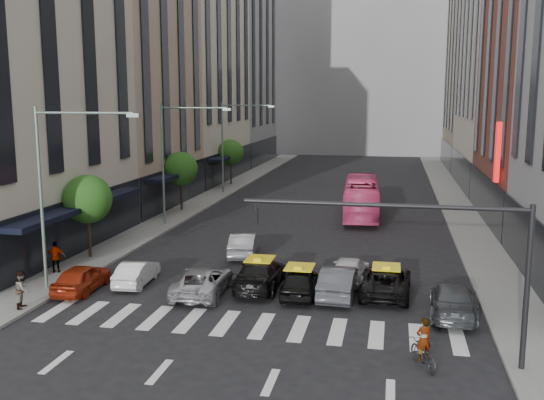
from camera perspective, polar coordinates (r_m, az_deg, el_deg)
The scene contains 32 objects.
ground at distance 25.00m, azimuth -3.09°, elevation -12.86°, with size 160.00×160.00×0.00m, color black.
sidewalk_left at distance 55.96m, azimuth -6.81°, elevation -0.25°, with size 3.00×96.00×0.15m, color slate.
sidewalk_right at distance 53.50m, azimuth 17.30°, elevation -1.07°, with size 3.00×96.00×0.15m, color slate.
building_left_a at distance 40.69m, azimuth -23.70°, elevation 15.08°, with size 8.00×18.00×28.00m, color beige.
building_left_b at distance 55.36m, azimuth -13.26°, elevation 11.86°, with size 8.00×16.00×24.00m, color tan.
building_left_c at distance 72.58m, azimuth -7.30°, elevation 16.17°, with size 8.00×20.00×36.00m, color beige.
building_left_d at distance 90.47m, azimuth -3.31°, elevation 13.00°, with size 8.00×18.00×30.00m, color gray.
building_right_d at distance 88.18m, azimuth 19.11°, elevation 11.94°, with size 8.00×18.00×28.00m, color tan.
building_far at distance 107.85m, azimuth 8.54°, elevation 13.94°, with size 30.00×10.00×36.00m, color gray.
tree_near at distance 37.33m, azimuth -16.97°, elevation 0.08°, with size 2.88×2.88×4.95m.
tree_mid at distance 51.81m, azimuth -8.58°, elevation 2.93°, with size 2.88×2.88×4.95m.
tree_far at distance 66.99m, azimuth -3.91°, elevation 4.49°, with size 2.88×2.88×4.95m.
streetlamp_near at distance 31.00m, azimuth -19.55°, elevation 2.29°, with size 5.38×0.25×9.00m.
streetlamp_mid at distance 45.39m, azimuth -9.15°, elevation 4.85°, with size 5.38×0.25×9.00m.
streetlamp_far at distance 60.59m, azimuth -3.82°, elevation 6.10°, with size 5.38×0.25×9.00m.
traffic_signal at distance 22.02m, azimuth 15.93°, elevation -4.08°, with size 10.10×0.20×6.00m.
liberty_sign at distance 43.03m, azimuth 20.46°, elevation 4.25°, with size 0.30×0.70×4.00m.
car_red at distance 31.83m, azimuth -17.47°, elevation -7.01°, with size 1.64×4.08×1.39m, color maroon.
car_white_front at distance 32.29m, azimuth -12.62°, elevation -6.69°, with size 1.32×3.79×1.25m, color silver.
car_silver at distance 30.14m, azimuth -6.56°, elevation -7.57°, with size 2.27×4.92×1.37m, color #A7A8AD.
taxi_left at distance 30.87m, azimuth -1.13°, elevation -6.96°, with size 2.12×5.20×1.51m, color black.
taxi_center at distance 29.74m, azimuth 2.61°, elevation -7.69°, with size 1.69×4.20×1.43m, color black.
car_grey_mid at distance 29.82m, azimuth 6.36°, elevation -7.59°, with size 1.62×4.64×1.53m, color #3D3F44.
taxi_right at distance 30.40m, azimuth 10.67°, elevation -7.50°, with size 2.31×5.01×1.39m, color black.
car_grey_curb at distance 28.32m, azimuth 16.67°, elevation -8.99°, with size 2.00×4.91×1.43m, color #3D4044.
car_row2_left at distance 37.16m, azimuth -2.67°, elevation -4.17°, with size 1.53×4.38×1.44m, color #A0A0A5.
car_row2_right at distance 32.20m, azimuth 7.27°, elevation -6.54°, with size 1.80×4.44×1.29m, color silver.
bus at distance 49.66m, azimuth 8.40°, elevation 0.21°, with size 2.62×11.21×3.12m, color #F04683.
motorcycle at distance 22.97m, azimuth 14.03°, elevation -13.89°, with size 0.65×1.87×0.98m, color black.
rider at distance 22.50m, azimuth 14.16°, elevation -10.87°, with size 0.58×0.38×1.60m, color gray.
pedestrian_near at distance 29.84m, azimuth -22.42°, elevation -7.77°, with size 0.83×0.65×1.72m, color gray.
pedestrian_far at distance 35.06m, azimuth -19.68°, elevation -5.08°, with size 1.01×0.42×1.72m, color gray.
Camera 1 is at (5.86, -22.36, 9.52)m, focal length 40.00 mm.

